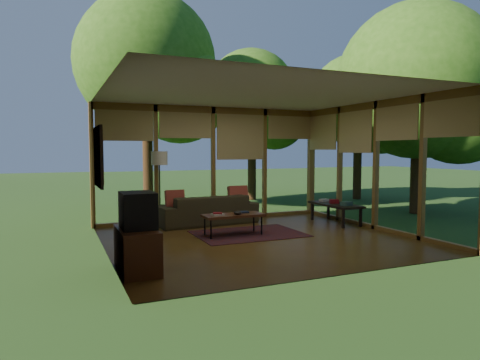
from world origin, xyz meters
name	(u,v)px	position (x,y,z in m)	size (l,w,h in m)	color
floor	(259,239)	(0.00, 0.00, 0.00)	(5.50, 5.50, 0.00)	brown
ceiling	(259,94)	(0.00, 0.00, 2.70)	(5.50, 5.50, 0.00)	white
wall_left	(105,170)	(-2.75, 0.00, 1.35)	(0.04, 5.00, 2.70)	beige
wall_front	(342,175)	(0.00, -2.50, 1.35)	(5.50, 0.04, 2.70)	beige
window_wall_back	(213,164)	(0.00, 2.50, 1.35)	(5.50, 0.12, 2.70)	olive
window_wall_right	(376,166)	(2.75, 0.00, 1.35)	(0.12, 5.00, 2.70)	olive
exterior_lawn	(344,189)	(8.00, 8.00, -0.01)	(40.00, 40.00, 0.00)	#264E1D
tree_nw	(146,63)	(-1.06, 5.03, 4.09)	(3.91, 3.91, 6.06)	#382714
tree_ne	(251,96)	(2.67, 6.10, 3.51)	(3.09, 3.09, 5.07)	#382714
tree_se	(416,82)	(5.20, 1.37, 3.46)	(4.04, 4.04, 5.48)	#382714
tree_far	(355,101)	(5.90, 4.72, 3.34)	(3.10, 3.10, 4.90)	#382714
rug	(249,234)	(0.04, 0.55, 0.01)	(2.11, 1.50, 0.01)	maroon
sofa	(207,209)	(-0.34, 2.00, 0.33)	(2.26, 0.88, 0.66)	#38311C
pillow_left	(175,200)	(-1.09, 1.95, 0.59)	(0.41, 0.14, 0.41)	maroon
pillow_right	(238,196)	(0.41, 1.95, 0.61)	(0.45, 0.15, 0.45)	maroon
ct_book_lower	(217,215)	(-0.65, 0.48, 0.44)	(0.22, 0.17, 0.03)	beige
ct_book_upper	(217,213)	(-0.65, 0.48, 0.47)	(0.17, 0.13, 0.03)	maroon
ct_book_side	(243,212)	(-0.05, 0.61, 0.44)	(0.20, 0.15, 0.03)	black
ct_bowl	(238,213)	(-0.25, 0.43, 0.46)	(0.16, 0.16, 0.07)	black
media_cabinet	(137,250)	(-2.47, -1.23, 0.30)	(0.50, 1.00, 0.60)	#552B17
television	(138,210)	(-2.45, -1.23, 0.85)	(0.45, 0.55, 0.50)	black
console_book_a	(346,204)	(2.40, 0.52, 0.50)	(0.24, 0.17, 0.09)	#2D4F47
console_book_b	(334,201)	(2.40, 0.97, 0.50)	(0.20, 0.14, 0.09)	maroon
console_book_c	(324,200)	(2.40, 1.37, 0.48)	(0.21, 0.15, 0.06)	beige
floor_lamp	(159,162)	(-1.36, 2.21, 1.41)	(0.36, 0.36, 1.65)	black
coffee_table	(233,216)	(-0.30, 0.53, 0.39)	(1.20, 0.50, 0.43)	#552B17
side_console	(335,205)	(2.40, 0.92, 0.41)	(0.60, 1.40, 0.46)	black
wall_painting	(98,157)	(-2.71, 1.40, 1.55)	(0.06, 1.35, 1.15)	black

